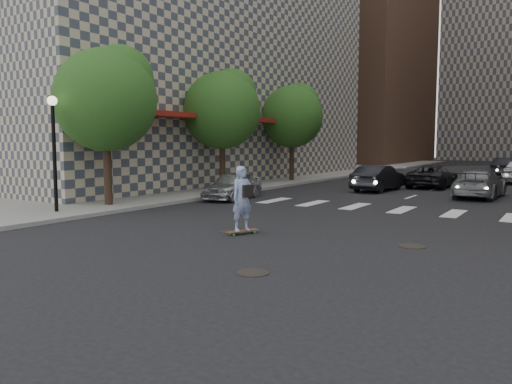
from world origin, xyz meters
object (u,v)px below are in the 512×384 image
Objects in this scene: tree_b at (224,107)px; traffic_car_b at (479,183)px; silver_sedan at (232,185)px; tree_c at (294,114)px; traffic_car_e at (510,168)px; skateboarder at (243,199)px; traffic_car_c at (432,176)px; lamppost at (54,137)px; traffic_car_a at (378,178)px; tree_a at (109,95)px.

traffic_car_b is (12.36, 4.42, -3.95)m from tree_b.
tree_c is at bearing 95.96° from silver_sedan.
silver_sedan is 0.84× the size of traffic_car_e.
tree_c is 20.07m from skateboarder.
traffic_car_c is (-3.29, 4.50, -0.04)m from traffic_car_b.
lamppost is 8.60m from silver_sedan.
traffic_car_a is at bearing 35.75° from tree_b.
traffic_car_c is (9.07, 0.92, -3.99)m from tree_c.
lamppost is at bearing 69.52° from traffic_car_a.
tree_a is 1.37× the size of traffic_car_b.
tree_a is 1.00× the size of tree_b.
tree_b is 1.00× the size of tree_c.
skateboarder is at bearing 97.45° from traffic_car_a.
tree_c is at bearing 53.52° from traffic_car_e.
skateboarder reaches higher than traffic_car_c.
skateboarder reaches higher than traffic_car_b.
traffic_car_c is at bearing 82.70° from traffic_car_e.
lamppost is 0.92× the size of traffic_car_e.
tree_c is (0.05, 18.64, 1.71)m from lamppost.
tree_c is 3.24× the size of skateboarder.
traffic_car_e is at bearing 105.88° from skateboarder.
traffic_car_a is at bearing -22.84° from tree_c.
tree_a is at bearing 74.28° from traffic_car_e.
traffic_car_e reaches higher than traffic_car_a.
traffic_car_c is at bearing 44.54° from tree_b.
tree_b is 1.37× the size of traffic_car_b.
traffic_car_a reaches higher than traffic_car_c.
traffic_car_a is 0.91× the size of traffic_car_b.
traffic_car_b is at bearing 126.70° from traffic_car_c.
tree_c is (0.00, 8.00, 0.00)m from tree_b.
traffic_car_a is at bearing -4.51° from traffic_car_b.
lamppost is 0.89× the size of traffic_car_b.
traffic_car_e is at bearing 59.69° from tree_b.
tree_c is 1.41× the size of traffic_car_e.
skateboarder is (8.04, 0.58, -1.86)m from lamppost.
traffic_car_c is at bearing -51.67° from traffic_car_b.
skateboarder is at bearing -14.43° from tree_a.
traffic_car_b is at bearing 98.07° from traffic_car_e.
silver_sedan is at bearing -77.11° from tree_c.
traffic_car_a is (7.01, -2.95, -3.92)m from tree_c.
traffic_car_a is at bearing 62.55° from traffic_car_c.
tree_a is at bearing 62.32° from traffic_car_c.
tree_b is 8.00m from tree_c.
tree_b is 13.33m from skateboarder.
tree_c reaches higher than silver_sedan.
silver_sedan is (2.45, 5.27, -3.98)m from tree_a.
silver_sedan is 0.90× the size of traffic_car_a.
tree_a is 17.97m from traffic_car_b.
silver_sedan is at bearing 63.38° from traffic_car_a.
traffic_car_c is 12.15m from traffic_car_e.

